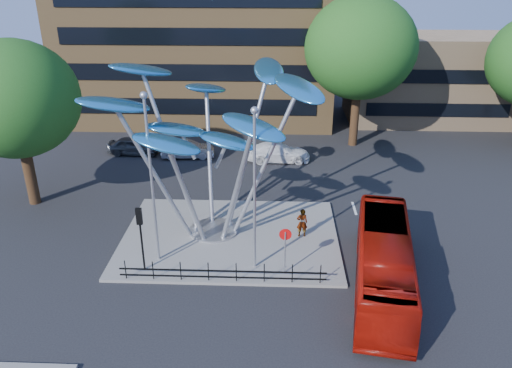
{
  "coord_description": "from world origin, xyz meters",
  "views": [
    {
      "loc": [
        1.44,
        -18.31,
        14.29
      ],
      "look_at": [
        0.53,
        4.0,
        4.27
      ],
      "focal_mm": 35.0,
      "sensor_mm": 36.0,
      "label": 1
    }
  ],
  "objects_px": {
    "traffic_light_island": "(140,226)",
    "parked_car_mid": "(188,149)",
    "parked_car_left": "(133,146)",
    "pedestrian": "(302,223)",
    "leaf_sculpture": "(208,117)",
    "tree_right": "(360,48)",
    "street_lamp_left": "(150,166)",
    "parked_car_right": "(278,152)",
    "tree_left": "(15,99)",
    "street_lamp_right": "(255,177)",
    "no_entry_sign_island": "(285,243)",
    "red_bus": "(384,262)"
  },
  "relations": [
    {
      "from": "street_lamp_left",
      "to": "pedestrian",
      "type": "relative_size",
      "value": 5.22
    },
    {
      "from": "tree_left",
      "to": "parked_car_left",
      "type": "relative_size",
      "value": 2.52
    },
    {
      "from": "leaf_sculpture",
      "to": "pedestrian",
      "type": "xyz_separation_m",
      "value": [
        5.07,
        -0.54,
        -5.88
      ]
    },
    {
      "from": "pedestrian",
      "to": "leaf_sculpture",
      "type": "bearing_deg",
      "value": -12.62
    },
    {
      "from": "tree_left",
      "to": "street_lamp_right",
      "type": "height_order",
      "value": "tree_left"
    },
    {
      "from": "tree_right",
      "to": "parked_car_right",
      "type": "relative_size",
      "value": 2.47
    },
    {
      "from": "parked_car_left",
      "to": "parked_car_right",
      "type": "relative_size",
      "value": 0.83
    },
    {
      "from": "street_lamp_right",
      "to": "leaf_sculpture",
      "type": "bearing_deg",
      "value": 124.91
    },
    {
      "from": "parked_car_left",
      "to": "pedestrian",
      "type": "bearing_deg",
      "value": -130.67
    },
    {
      "from": "red_bus",
      "to": "parked_car_mid",
      "type": "bearing_deg",
      "value": 135.14
    },
    {
      "from": "leaf_sculpture",
      "to": "parked_car_right",
      "type": "bearing_deg",
      "value": 71.67
    },
    {
      "from": "tree_left",
      "to": "traffic_light_island",
      "type": "distance_m",
      "value": 12.44
    },
    {
      "from": "street_lamp_right",
      "to": "tree_left",
      "type": "bearing_deg",
      "value": 154.23
    },
    {
      "from": "tree_right",
      "to": "red_bus",
      "type": "height_order",
      "value": "tree_right"
    },
    {
      "from": "pedestrian",
      "to": "parked_car_right",
      "type": "height_order",
      "value": "pedestrian"
    },
    {
      "from": "street_lamp_left",
      "to": "traffic_light_island",
      "type": "relative_size",
      "value": 2.57
    },
    {
      "from": "leaf_sculpture",
      "to": "parked_car_right",
      "type": "height_order",
      "value": "leaf_sculpture"
    },
    {
      "from": "parked_car_mid",
      "to": "parked_car_right",
      "type": "height_order",
      "value": "parked_car_right"
    },
    {
      "from": "no_entry_sign_island",
      "to": "parked_car_left",
      "type": "height_order",
      "value": "no_entry_sign_island"
    },
    {
      "from": "pedestrian",
      "to": "tree_left",
      "type": "bearing_deg",
      "value": -19.32
    },
    {
      "from": "pedestrian",
      "to": "red_bus",
      "type": "bearing_deg",
      "value": 122.35
    },
    {
      "from": "street_lamp_left",
      "to": "red_bus",
      "type": "distance_m",
      "value": 11.92
    },
    {
      "from": "parked_car_left",
      "to": "traffic_light_island",
      "type": "bearing_deg",
      "value": -159.17
    },
    {
      "from": "leaf_sculpture",
      "to": "parked_car_right",
      "type": "distance_m",
      "value": 13.42
    },
    {
      "from": "parked_car_left",
      "to": "parked_car_right",
      "type": "bearing_deg",
      "value": -90.79
    },
    {
      "from": "tree_left",
      "to": "street_lamp_right",
      "type": "distance_m",
      "value": 16.19
    },
    {
      "from": "pedestrian",
      "to": "parked_car_left",
      "type": "height_order",
      "value": "pedestrian"
    },
    {
      "from": "tree_left",
      "to": "traffic_light_island",
      "type": "height_order",
      "value": "tree_left"
    },
    {
      "from": "parked_car_left",
      "to": "parked_car_mid",
      "type": "relative_size",
      "value": 0.99
    },
    {
      "from": "tree_right",
      "to": "leaf_sculpture",
      "type": "xyz_separation_m",
      "value": [
        -10.07,
        -15.32,
        -1.16
      ]
    },
    {
      "from": "tree_right",
      "to": "leaf_sculpture",
      "type": "distance_m",
      "value": 18.37
    },
    {
      "from": "no_entry_sign_island",
      "to": "parked_car_right",
      "type": "relative_size",
      "value": 0.5
    },
    {
      "from": "parked_car_right",
      "to": "pedestrian",
      "type": "bearing_deg",
      "value": -175.99
    },
    {
      "from": "tree_right",
      "to": "no_entry_sign_island",
      "type": "height_order",
      "value": "tree_right"
    },
    {
      "from": "street_lamp_left",
      "to": "red_bus",
      "type": "height_order",
      "value": "street_lamp_left"
    },
    {
      "from": "tree_right",
      "to": "parked_car_right",
      "type": "distance_m",
      "value": 10.47
    },
    {
      "from": "street_lamp_left",
      "to": "no_entry_sign_island",
      "type": "height_order",
      "value": "street_lamp_left"
    },
    {
      "from": "parked_car_mid",
      "to": "leaf_sculpture",
      "type": "bearing_deg",
      "value": -169.29
    },
    {
      "from": "tree_left",
      "to": "street_lamp_left",
      "type": "bearing_deg",
      "value": -34.38
    },
    {
      "from": "parked_car_left",
      "to": "leaf_sculpture",
      "type": "bearing_deg",
      "value": -143.25
    },
    {
      "from": "traffic_light_island",
      "to": "parked_car_mid",
      "type": "bearing_deg",
      "value": 91.64
    },
    {
      "from": "no_entry_sign_island",
      "to": "red_bus",
      "type": "bearing_deg",
      "value": -10.37
    },
    {
      "from": "street_lamp_right",
      "to": "pedestrian",
      "type": "distance_m",
      "value": 5.74
    },
    {
      "from": "tree_left",
      "to": "parked_car_right",
      "type": "xyz_separation_m",
      "value": [
        15.68,
        8.0,
        -6.08
      ]
    },
    {
      "from": "leaf_sculpture",
      "to": "pedestrian",
      "type": "relative_size",
      "value": 7.54
    },
    {
      "from": "no_entry_sign_island",
      "to": "tree_right",
      "type": "bearing_deg",
      "value": 72.88
    },
    {
      "from": "street_lamp_right",
      "to": "pedestrian",
      "type": "relative_size",
      "value": 4.92
    },
    {
      "from": "leaf_sculpture",
      "to": "street_lamp_right",
      "type": "bearing_deg",
      "value": -55.09
    },
    {
      "from": "tree_left",
      "to": "pedestrian",
      "type": "relative_size",
      "value": 6.12
    },
    {
      "from": "street_lamp_right",
      "to": "street_lamp_left",
      "type": "bearing_deg",
      "value": 174.29
    }
  ]
}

